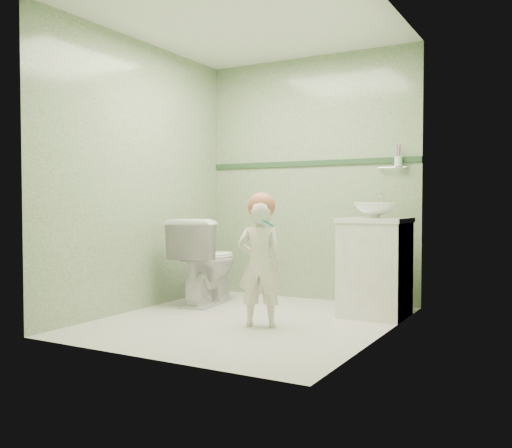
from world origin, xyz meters
The scene contains 12 objects.
ground centered at (0.00, 0.00, 0.00)m, with size 2.50×2.50×0.00m, color silver.
room_shell centered at (0.00, 0.00, 1.20)m, with size 2.50×2.54×2.40m.
trim_stripe centered at (0.00, 1.24, 1.35)m, with size 2.20×0.02×0.05m, color #29492B.
vanity centered at (0.84, 0.70, 0.40)m, with size 0.52×0.50×0.80m, color beige.
counter centered at (0.84, 0.70, 0.81)m, with size 0.54×0.52×0.04m, color white.
basin centered at (0.84, 0.70, 0.89)m, with size 0.37×0.37×0.13m, color white.
faucet centered at (0.84, 0.89, 0.97)m, with size 0.03×0.13×0.18m.
cup_holder centered at (0.89, 1.18, 1.33)m, with size 0.26×0.07×0.21m.
toilet centered at (-0.74, 0.51, 0.41)m, with size 0.45×0.80×0.81m, color white.
toddler centered at (0.19, -0.12, 0.48)m, with size 0.35×0.23×0.96m, color beige.
hair_cap centered at (0.19, -0.10, 0.93)m, with size 0.21×0.21×0.21m, color #B36147.
teal_toothbrush centered at (0.30, -0.22, 0.81)m, with size 0.10×0.14×0.08m.
Camera 1 is at (2.25, -3.89, 0.94)m, focal length 39.41 mm.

